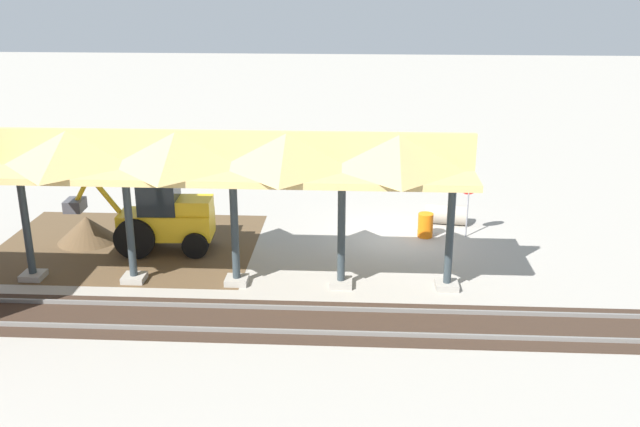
% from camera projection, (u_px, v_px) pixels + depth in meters
% --- Properties ---
extents(ground_plane, '(120.00, 120.00, 0.00)m').
position_uv_depth(ground_plane, '(397.00, 237.00, 26.38)').
color(ground_plane, '#9E998E').
extents(dirt_work_zone, '(9.16, 7.00, 0.01)m').
position_uv_depth(dirt_work_zone, '(128.00, 245.00, 25.52)').
color(dirt_work_zone, brown).
rests_on(dirt_work_zone, ground).
extents(platform_canopy, '(14.33, 3.20, 4.90)m').
position_uv_depth(platform_canopy, '(232.00, 155.00, 21.10)').
color(platform_canopy, '#9E998E').
rests_on(platform_canopy, ground).
extents(rail_tracks, '(60.00, 2.58, 0.15)m').
position_uv_depth(rail_tracks, '(408.00, 324.00, 19.80)').
color(rail_tracks, slate).
rests_on(rail_tracks, ground).
extents(stop_sign, '(0.76, 0.13, 2.40)m').
position_uv_depth(stop_sign, '(469.00, 192.00, 25.81)').
color(stop_sign, gray).
rests_on(stop_sign, ground).
extents(backhoe, '(5.07, 1.81, 2.82)m').
position_uv_depth(backhoe, '(162.00, 216.00, 24.68)').
color(backhoe, yellow).
rests_on(backhoe, ground).
extents(dirt_mound, '(4.31, 4.31, 1.88)m').
position_uv_depth(dirt_mound, '(88.00, 241.00, 25.95)').
color(dirt_mound, brown).
rests_on(dirt_mound, ground).
extents(concrete_pipe, '(1.67, 0.99, 0.77)m').
position_uv_depth(concrete_pipe, '(446.00, 214.00, 27.59)').
color(concrete_pipe, '#9E9384').
rests_on(concrete_pipe, ground).
extents(traffic_barrel, '(0.56, 0.56, 0.90)m').
position_uv_depth(traffic_barrel, '(425.00, 225.00, 26.23)').
color(traffic_barrel, orange).
rests_on(traffic_barrel, ground).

